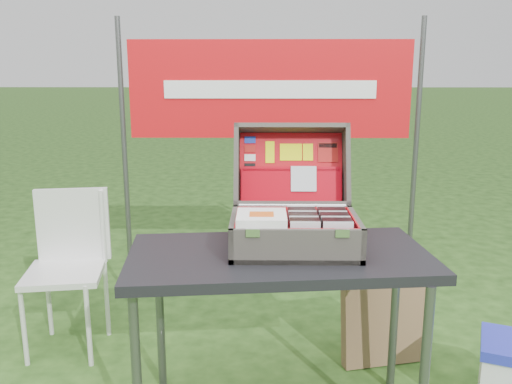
{
  "coord_description": "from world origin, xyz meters",
  "views": [
    {
      "loc": [
        -0.04,
        -2.03,
        1.42
      ],
      "look_at": [
        -0.07,
        0.1,
        0.93
      ],
      "focal_mm": 38.0,
      "sensor_mm": 36.0,
      "label": 1
    }
  ],
  "objects_px": {
    "table": "(278,338)",
    "suitcase": "(294,191)",
    "chair": "(64,275)",
    "cardboard_box": "(384,319)"
  },
  "relations": [
    {
      "from": "suitcase",
      "to": "cardboard_box",
      "type": "distance_m",
      "value": 0.94
    },
    {
      "from": "table",
      "to": "chair",
      "type": "xyz_separation_m",
      "value": [
        -1.06,
        0.55,
        0.04
      ]
    },
    {
      "from": "cardboard_box",
      "to": "table",
      "type": "bearing_deg",
      "value": -152.37
    },
    {
      "from": "suitcase",
      "to": "cardboard_box",
      "type": "relative_size",
      "value": 1.16
    },
    {
      "from": "suitcase",
      "to": "cardboard_box",
      "type": "bearing_deg",
      "value": 37.7
    },
    {
      "from": "table",
      "to": "suitcase",
      "type": "xyz_separation_m",
      "value": [
        0.06,
        0.1,
        0.59
      ]
    },
    {
      "from": "suitcase",
      "to": "chair",
      "type": "xyz_separation_m",
      "value": [
        -1.12,
        0.46,
        -0.54
      ]
    },
    {
      "from": "chair",
      "to": "table",
      "type": "bearing_deg",
      "value": -36.26
    },
    {
      "from": "table",
      "to": "suitcase",
      "type": "distance_m",
      "value": 0.6
    },
    {
      "from": "chair",
      "to": "cardboard_box",
      "type": "height_order",
      "value": "chair"
    }
  ]
}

